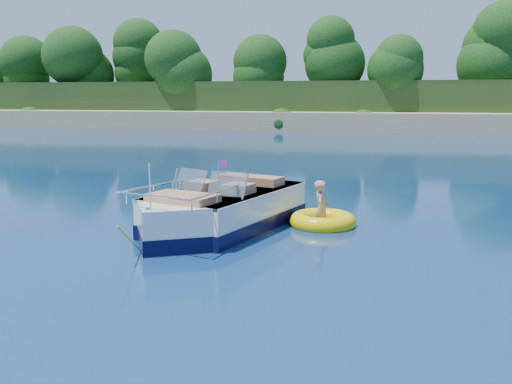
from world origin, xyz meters
TOP-DOWN VIEW (x-y plane):
  - ground at (0.00, 0.00)m, footprint 160.00×160.00m
  - shoreline at (0.00, 63.77)m, footprint 170.00×59.00m
  - treeline at (0.04, 41.01)m, footprint 150.00×7.12m
  - motorboat at (-0.99, 1.55)m, footprint 2.95×5.54m
  - tow_tube at (1.11, 2.56)m, footprint 1.93×1.93m
  - boy at (1.10, 2.46)m, footprint 0.35×0.73m

SIDE VIEW (x-z plane):
  - ground at x=0.00m, z-range 0.00..0.00m
  - boy at x=1.10m, z-range -0.71..0.71m
  - tow_tube at x=1.11m, z-range -0.09..0.30m
  - motorboat at x=-0.99m, z-range -0.58..1.31m
  - shoreline at x=0.00m, z-range -2.02..3.98m
  - treeline at x=0.04m, z-range 1.45..9.64m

